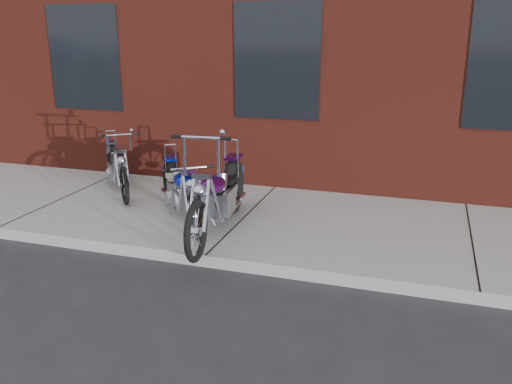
% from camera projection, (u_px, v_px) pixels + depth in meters
% --- Properties ---
extents(ground, '(120.00, 120.00, 0.00)m').
position_uv_depth(ground, '(206.00, 267.00, 6.37)').
color(ground, '#27272E').
rests_on(ground, ground).
extents(sidewalk, '(22.00, 3.00, 0.15)m').
position_uv_depth(sidewalk, '(246.00, 220.00, 7.72)').
color(sidewalk, '#9B9997').
rests_on(sidewalk, ground).
extents(chopper_purple, '(0.61, 2.49, 1.40)m').
position_uv_depth(chopper_purple, '(218.00, 199.00, 6.93)').
color(chopper_purple, black).
rests_on(chopper_purple, sidewalk).
extents(chopper_blue, '(1.39, 1.76, 0.93)m').
position_uv_depth(chopper_blue, '(181.00, 192.00, 7.44)').
color(chopper_blue, black).
rests_on(chopper_blue, sidewalk).
extents(chopper_third, '(1.36, 1.64, 1.04)m').
position_uv_depth(chopper_third, '(117.00, 169.00, 8.77)').
color(chopper_third, black).
rests_on(chopper_third, sidewalk).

